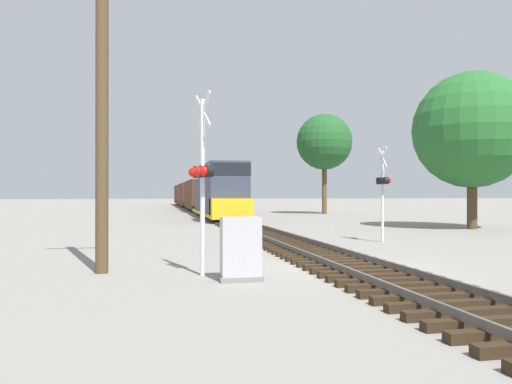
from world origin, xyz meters
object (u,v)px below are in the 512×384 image
freight_train (195,195)px  crossing_signal_near (202,174)px  tree_far_right (472,130)px  tree_mid_background (324,142)px  utility_pole (102,89)px  relay_cabinet (241,249)px  crossing_signal_far (383,185)px

freight_train → crossing_signal_near: crossing_signal_near is taller
tree_far_right → tree_mid_background: (-1.24, 22.17, 1.53)m
tree_far_right → utility_pole: bearing=-147.2°
utility_pole → tree_mid_background: size_ratio=0.92×
freight_train → relay_cabinet: freight_train is taller
crossing_signal_near → tree_far_right: 21.87m
freight_train → tree_far_right: size_ratio=7.26×
crossing_signal_far → freight_train: bearing=8.5°
crossing_signal_near → utility_pole: 3.44m
freight_train → utility_pole: (-6.51, -52.29, 2.86)m
crossing_signal_far → utility_pole: 12.70m
freight_train → crossing_signal_far: (4.31, -46.07, 0.53)m
freight_train → crossing_signal_far: 46.27m
crossing_signal_far → tree_mid_background: (7.40, 28.47, 4.85)m
freight_train → crossing_signal_far: size_ratio=16.49×
tree_mid_background → utility_pole: bearing=-117.7°
freight_train → relay_cabinet: size_ratio=44.28×
crossing_signal_near → crossing_signal_far: 10.96m
freight_train → crossing_signal_near: bearing=-94.3°
relay_cabinet → utility_pole: 5.52m
freight_train → utility_pole: bearing=-97.1°
freight_train → tree_mid_background: (11.71, -17.60, 5.38)m
crossing_signal_near → tree_mid_background: 39.19m
crossing_signal_near → utility_pole: utility_pole is taller
crossing_signal_far → relay_cabinet: size_ratio=2.69×
utility_pole → tree_mid_background: 39.27m
crossing_signal_far → tree_far_right: size_ratio=0.44×
utility_pole → relay_cabinet: bearing=-29.0°
utility_pole → tree_far_right: 23.16m
crossing_signal_near → crossing_signal_far: size_ratio=1.14×
relay_cabinet → tree_far_right: (16.15, 14.36, 5.02)m
crossing_signal_near → relay_cabinet: crossing_signal_near is taller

